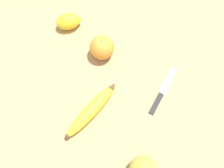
# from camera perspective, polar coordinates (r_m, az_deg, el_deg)

# --- Properties ---
(ground_plane) EXTENTS (3.00, 3.00, 0.00)m
(ground_plane) POSITION_cam_1_polar(r_m,az_deg,el_deg) (0.82, 0.04, -3.14)
(ground_plane) COLOR tan
(banana) EXTENTS (0.11, 0.22, 0.04)m
(banana) POSITION_cam_1_polar(r_m,az_deg,el_deg) (0.80, -4.41, -5.60)
(banana) COLOR yellow
(banana) RESTS_ON ground_plane
(orange) EXTENTS (0.08, 0.08, 0.08)m
(orange) POSITION_cam_1_polar(r_m,az_deg,el_deg) (0.86, -2.22, 7.91)
(orange) COLOR orange
(orange) RESTS_ON ground_plane
(lemon) EXTENTS (0.10, 0.09, 0.06)m
(lemon) POSITION_cam_1_polar(r_m,az_deg,el_deg) (0.94, -9.49, 13.26)
(lemon) COLOR yellow
(lemon) RESTS_ON ground_plane
(paring_knife) EXTENTS (0.05, 0.18, 0.01)m
(paring_knife) POSITION_cam_1_polar(r_m,az_deg,el_deg) (0.84, 10.88, -1.75)
(paring_knife) COLOR silver
(paring_knife) RESTS_ON ground_plane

